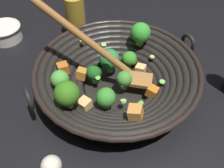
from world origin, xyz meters
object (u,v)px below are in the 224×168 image
at_px(cooking_oil_bottle, 75,15).
at_px(garlic_bulb, 51,166).
at_px(wok, 117,74).
at_px(prep_bowl, 5,32).

xyz_separation_m(cooking_oil_bottle, garlic_bulb, (0.39, 0.29, -0.06)).
distance_m(wok, garlic_bulb, 0.27).
relative_size(cooking_oil_bottle, prep_bowl, 1.73).
bearing_deg(wok, garlic_bulb, 7.35).
height_order(cooking_oil_bottle, prep_bowl, cooking_oil_bottle).
bearing_deg(cooking_oil_bottle, garlic_bulb, 36.93).
xyz_separation_m(wok, cooking_oil_bottle, (-0.12, -0.26, 0.02)).
xyz_separation_m(wok, prep_bowl, (0.04, -0.43, -0.03)).
relative_size(cooking_oil_bottle, garlic_bulb, 4.41).
xyz_separation_m(wok, garlic_bulb, (0.27, 0.03, -0.03)).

